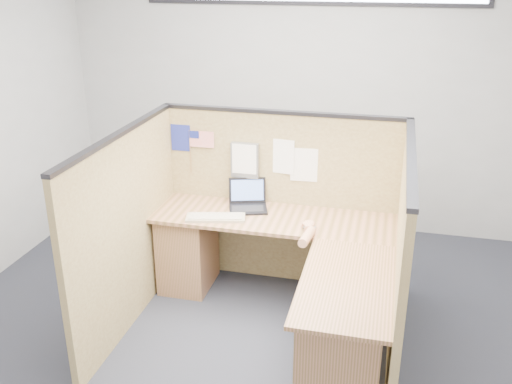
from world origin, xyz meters
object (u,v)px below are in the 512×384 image
(laptop, at_px, (250,201))
(keyboard, at_px, (216,217))
(mouse, at_px, (309,227))
(l_desk, at_px, (286,280))

(laptop, distance_m, keyboard, 0.37)
(laptop, xyz_separation_m, keyboard, (-0.21, -0.30, -0.04))
(keyboard, relative_size, mouse, 4.66)
(l_desk, xyz_separation_m, laptop, (-0.42, 0.54, 0.39))
(keyboard, bearing_deg, l_desk, -34.35)
(l_desk, height_order, keyboard, keyboard)
(keyboard, bearing_deg, mouse, -14.26)
(mouse, bearing_deg, laptop, 150.49)
(keyboard, xyz_separation_m, mouse, (0.76, -0.01, 0.01))
(l_desk, bearing_deg, keyboard, 159.11)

